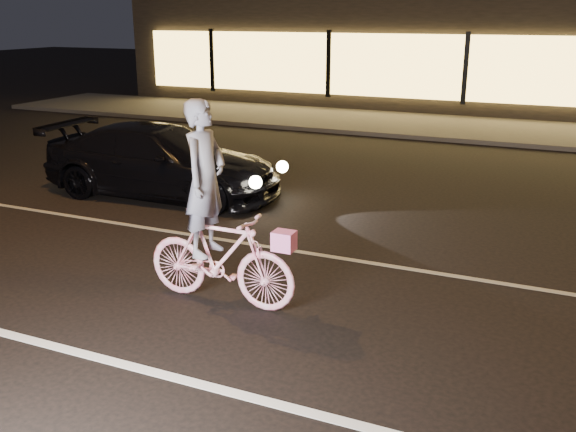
% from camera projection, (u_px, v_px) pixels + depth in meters
% --- Properties ---
extents(ground, '(90.00, 90.00, 0.00)m').
position_uv_depth(ground, '(241.00, 311.00, 7.29)').
color(ground, black).
rests_on(ground, ground).
extents(lane_stripe_near, '(60.00, 0.12, 0.01)m').
position_uv_depth(lane_stripe_near, '(166.00, 375.00, 5.99)').
color(lane_stripe_near, silver).
rests_on(lane_stripe_near, ground).
extents(lane_stripe_far, '(60.00, 0.10, 0.01)m').
position_uv_depth(lane_stripe_far, '(307.00, 253.00, 9.03)').
color(lane_stripe_far, gray).
rests_on(lane_stripe_far, ground).
extents(sidewalk, '(30.00, 4.00, 0.12)m').
position_uv_depth(sidewalk, '(451.00, 127.00, 18.60)').
color(sidewalk, '#383533').
rests_on(sidewalk, ground).
extents(storefront, '(25.40, 8.42, 4.20)m').
position_uv_depth(storefront, '(486.00, 44.00, 23.17)').
color(storefront, black).
rests_on(storefront, ground).
extents(cyclist, '(1.87, 0.65, 2.36)m').
position_uv_depth(cyclist, '(216.00, 234.00, 7.27)').
color(cyclist, '#FF437C').
rests_on(cyclist, ground).
extents(sedan, '(4.54, 2.02, 1.29)m').
position_uv_depth(sedan, '(162.00, 161.00, 11.71)').
color(sedan, black).
rests_on(sedan, ground).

